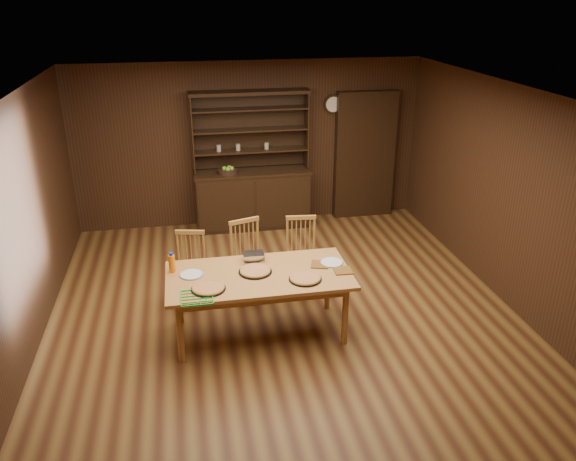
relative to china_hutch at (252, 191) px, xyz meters
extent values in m
plane|color=brown|center=(0.00, -2.75, -0.60)|extent=(6.00, 6.00, 0.00)
plane|color=white|center=(0.00, -2.75, 2.00)|extent=(6.00, 6.00, 0.00)
plane|color=#3A2112|center=(0.00, 0.25, 0.70)|extent=(5.50, 0.00, 5.50)
plane|color=#3A2112|center=(0.00, -5.75, 0.70)|extent=(5.50, 0.00, 5.50)
plane|color=#3A2112|center=(-2.75, -2.75, 0.70)|extent=(0.00, 6.00, 6.00)
plane|color=#3A2112|center=(2.75, -2.75, 0.70)|extent=(0.00, 6.00, 6.00)
cube|color=black|center=(0.00, -0.01, -0.15)|extent=(1.80, 0.50, 0.90)
cube|color=black|center=(0.00, -0.01, 0.32)|extent=(1.84, 0.52, 0.04)
cube|color=black|center=(0.00, 0.22, 0.95)|extent=(1.80, 0.02, 1.20)
cube|color=black|center=(-0.89, 0.07, 0.95)|extent=(0.02, 0.32, 1.20)
cube|color=black|center=(0.89, 0.07, 0.95)|extent=(0.02, 0.32, 1.20)
cube|color=black|center=(0.00, 0.07, 1.55)|extent=(1.84, 0.34, 0.05)
cylinder|color=#A49B8B|center=(-0.50, 0.07, 0.72)|extent=(0.07, 0.07, 0.10)
cylinder|color=#A49B8B|center=(-0.20, 0.07, 0.72)|extent=(0.07, 0.07, 0.10)
cube|color=black|center=(1.90, 0.15, 0.45)|extent=(1.00, 0.18, 2.10)
cylinder|color=black|center=(1.35, 0.21, 1.30)|extent=(0.30, 0.04, 0.30)
cylinder|color=#EEE3CB|center=(1.35, 0.18, 1.30)|extent=(0.24, 0.01, 0.24)
cube|color=#AA7A3B|center=(-0.34, -3.12, 0.13)|extent=(1.99, 1.00, 0.04)
cylinder|color=#AA7A3B|center=(-1.21, -3.50, -0.24)|extent=(0.07, 0.07, 0.71)
cylinder|color=#AA7A3B|center=(-1.21, -2.74, -0.24)|extent=(0.07, 0.07, 0.71)
cylinder|color=#AA7A3B|center=(0.54, -3.50, -0.24)|extent=(0.07, 0.07, 0.71)
cylinder|color=#AA7A3B|center=(0.54, -2.74, -0.24)|extent=(0.07, 0.07, 0.71)
cube|color=#B3823D|center=(-1.07, -2.30, -0.22)|extent=(0.44, 0.43, 0.04)
cylinder|color=#B3823D|center=(-1.24, -2.40, -0.42)|extent=(0.03, 0.03, 0.36)
cylinder|color=#B3823D|center=(-1.18, -2.14, -0.42)|extent=(0.03, 0.03, 0.36)
cylinder|color=#B3823D|center=(-0.96, -2.46, -0.42)|extent=(0.03, 0.03, 0.36)
cylinder|color=#B3823D|center=(-0.90, -2.20, -0.42)|extent=(0.03, 0.03, 0.36)
cube|color=#B3823D|center=(-1.04, -2.16, 0.29)|extent=(0.35, 0.11, 0.05)
cube|color=#B3823D|center=(-0.33, -2.32, -0.17)|extent=(0.51, 0.50, 0.04)
cylinder|color=#B3823D|center=(-0.44, -2.51, -0.39)|extent=(0.04, 0.04, 0.40)
cylinder|color=#B3823D|center=(-0.52, -2.23, -0.39)|extent=(0.04, 0.04, 0.40)
cylinder|color=#B3823D|center=(-0.14, -2.42, -0.39)|extent=(0.04, 0.04, 0.40)
cylinder|color=#B3823D|center=(-0.22, -2.14, -0.39)|extent=(0.04, 0.04, 0.40)
cube|color=#B3823D|center=(-0.38, -2.16, 0.39)|extent=(0.39, 0.15, 0.05)
cube|color=#B3823D|center=(0.33, -2.27, -0.19)|extent=(0.44, 0.43, 0.04)
cylinder|color=#B3823D|center=(0.16, -2.39, -0.40)|extent=(0.03, 0.03, 0.39)
cylinder|color=#B3823D|center=(0.19, -2.11, -0.40)|extent=(0.03, 0.03, 0.39)
cylinder|color=#B3823D|center=(0.46, -2.43, -0.40)|extent=(0.03, 0.03, 0.39)
cylinder|color=#B3823D|center=(0.49, -2.15, -0.40)|extent=(0.03, 0.03, 0.39)
cube|color=#B3823D|center=(0.35, -2.11, 0.36)|extent=(0.38, 0.08, 0.05)
cylinder|color=black|center=(-0.89, -3.36, 0.16)|extent=(0.36, 0.36, 0.01)
cylinder|color=tan|center=(-0.89, -3.36, 0.17)|extent=(0.33, 0.33, 0.02)
torus|color=#BA9243|center=(-0.89, -3.36, 0.17)|extent=(0.34, 0.34, 0.03)
cylinder|color=black|center=(0.13, -3.34, 0.16)|extent=(0.35, 0.35, 0.01)
cylinder|color=tan|center=(0.13, -3.34, 0.17)|extent=(0.32, 0.32, 0.02)
torus|color=#BA9243|center=(0.13, -3.34, 0.17)|extent=(0.33, 0.33, 0.03)
cylinder|color=black|center=(-0.37, -3.08, 0.16)|extent=(0.37, 0.37, 0.01)
cylinder|color=tan|center=(-0.37, -3.08, 0.17)|extent=(0.33, 0.33, 0.02)
torus|color=#BA9243|center=(-0.37, -3.08, 0.17)|extent=(0.34, 0.34, 0.03)
cylinder|color=silver|center=(-1.05, -3.01, 0.16)|extent=(0.25, 0.25, 0.01)
torus|color=#335C9A|center=(-1.05, -3.01, 0.16)|extent=(0.26, 0.26, 0.01)
cylinder|color=silver|center=(0.51, -3.02, 0.16)|extent=(0.26, 0.26, 0.01)
torus|color=#335C9A|center=(0.51, -3.02, 0.16)|extent=(0.26, 0.26, 0.01)
cube|color=white|center=(-0.35, -2.79, 0.20)|extent=(0.24, 0.18, 0.09)
cylinder|color=orange|center=(-1.25, -2.89, 0.25)|extent=(0.07, 0.07, 0.20)
cylinder|color=#1424A3|center=(-1.25, -2.89, 0.37)|extent=(0.04, 0.04, 0.03)
cube|color=#AD1314|center=(0.58, -3.23, 0.16)|extent=(0.20, 0.20, 0.01)
cube|color=#AD1314|center=(0.37, -3.04, 0.16)|extent=(0.24, 0.24, 0.01)
cylinder|color=black|center=(-0.39, -0.06, 0.37)|extent=(0.31, 0.31, 0.06)
sphere|color=#7AB831|center=(-0.44, -0.06, 0.42)|extent=(0.08, 0.08, 0.08)
sphere|color=#7AB831|center=(-0.36, -0.03, 0.42)|extent=(0.08, 0.08, 0.08)
sphere|color=#7AB831|center=(-0.39, -0.11, 0.42)|extent=(0.08, 0.08, 0.08)
sphere|color=#7AB831|center=(-0.33, -0.08, 0.42)|extent=(0.08, 0.08, 0.08)
camera|label=1|loc=(-1.04, -8.47, 3.00)|focal=35.00mm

